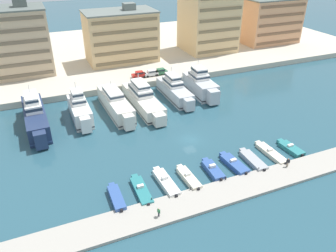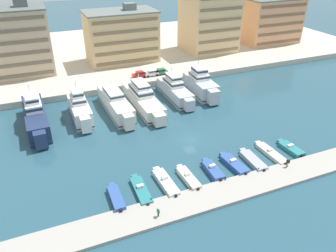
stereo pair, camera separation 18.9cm
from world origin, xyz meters
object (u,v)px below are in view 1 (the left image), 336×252
yacht_navy_far_left (35,116)px  motorboat_teal_far_right (291,148)px  yacht_silver_center (175,90)px  motorboat_blue_far_left (116,198)px  motorboat_blue_center (213,170)px  motorboat_teal_left (141,190)px  yacht_ivory_center_left (143,99)px  motorboat_grey_mid_right (253,160)px  motorboat_cream_right (271,153)px  yacht_white_left (80,109)px  car_red_far_left (139,74)px  pedestrian_mid_deck (159,212)px  yacht_ivory_mid_left (115,104)px  motorboat_blue_center_right (234,164)px  motorboat_cream_center_left (189,178)px  car_white_left (151,73)px  yacht_silver_center_right (201,85)px  pedestrian_near_edge (288,162)px  car_green_mid_left (160,71)px  motorboat_white_mid_left (166,182)px

yacht_navy_far_left → motorboat_teal_far_right: (45.37, -29.42, -2.20)m
yacht_silver_center → motorboat_blue_far_left: (-24.33, -32.34, -1.66)m
motorboat_blue_center → motorboat_teal_left: bearing=-179.7°
yacht_ivory_center_left → motorboat_blue_center: (2.76, -29.96, -1.65)m
motorboat_grey_mid_right → motorboat_cream_right: 4.75m
yacht_white_left → motorboat_teal_far_right: bearing=-39.1°
motorboat_grey_mid_right → car_red_far_left: bearing=98.7°
pedestrian_mid_deck → yacht_ivory_mid_left: bearing=84.9°
motorboat_blue_center_right → motorboat_grey_mid_right: 3.92m
motorboat_teal_far_right → pedestrian_mid_deck: 31.43m
motorboat_teal_left → motorboat_cream_center_left: size_ratio=1.11×
car_white_left → yacht_navy_far_left: bearing=-154.9°
yacht_silver_center_right → motorboat_blue_center_right: bearing=-106.9°
car_red_far_left → motorboat_teal_far_right: bearing=-70.1°
pedestrian_near_edge → car_red_far_left: bearing=103.1°
motorboat_cream_right → pedestrian_near_edge: (-0.18, -4.76, 1.13)m
motorboat_teal_left → yacht_silver_center_right: bearing=49.0°
yacht_ivory_center_left → motorboat_teal_left: yacht_ivory_center_left is taller
motorboat_teal_left → car_green_mid_left: car_green_mid_left is taller
yacht_ivory_center_left → motorboat_teal_left: 31.92m
yacht_navy_far_left → car_green_mid_left: bearing=23.4°
motorboat_grey_mid_right → pedestrian_near_edge: size_ratio=4.37×
yacht_silver_center_right → pedestrian_near_edge: yacht_silver_center_right is taller
yacht_navy_far_left → motorboat_grey_mid_right: bearing=-39.7°
motorboat_white_mid_left → yacht_ivory_center_left: bearing=78.2°
yacht_navy_far_left → motorboat_blue_far_left: (10.00, -30.23, -2.10)m
pedestrian_mid_deck → motorboat_cream_right: bearing=15.5°
motorboat_teal_left → motorboat_cream_center_left: 8.51m
yacht_ivory_center_left → car_white_left: size_ratio=5.43×
motorboat_cream_center_left → car_red_far_left: 46.11m
motorboat_cream_center_left → car_white_left: 46.49m
yacht_ivory_mid_left → pedestrian_near_edge: size_ratio=12.00×
yacht_silver_center → car_green_mid_left: yacht_silver_center is taller
motorboat_grey_mid_right → pedestrian_mid_deck: 22.31m
motorboat_blue_far_left → car_red_far_left: size_ratio=1.67×
yacht_ivory_center_left → yacht_silver_center_right: bearing=5.2°
yacht_ivory_mid_left → car_red_far_left: (11.10, 15.52, 0.49)m
yacht_silver_center → car_red_far_left: (-5.23, 13.47, 0.47)m
yacht_navy_far_left → pedestrian_near_edge: bearing=-39.9°
motorboat_teal_left → yacht_navy_far_left: bearing=115.6°
yacht_ivory_center_left → pedestrian_near_edge: yacht_ivory_center_left is taller
pedestrian_near_edge → motorboat_white_mid_left: bearing=168.8°
motorboat_white_mid_left → yacht_white_left: bearing=107.3°
motorboat_teal_far_right → car_green_mid_left: size_ratio=1.57×
motorboat_grey_mid_right → pedestrian_near_edge: pedestrian_near_edge is taller
yacht_silver_center → motorboat_teal_left: size_ratio=2.22×
yacht_silver_center_right → motorboat_blue_center: size_ratio=2.40×
yacht_navy_far_left → car_white_left: (32.69, 15.33, 0.04)m
yacht_ivory_center_left → motorboat_teal_far_right: yacht_ivory_center_left is taller
yacht_white_left → motorboat_grey_mid_right: (26.51, -29.59, -2.08)m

